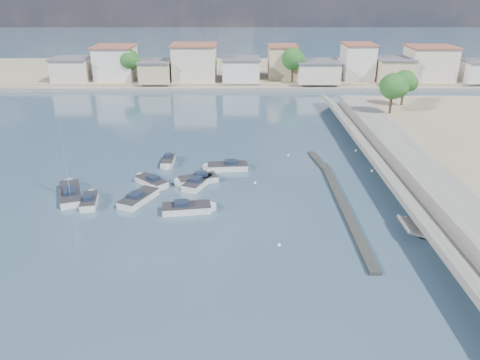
# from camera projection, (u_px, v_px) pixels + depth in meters

# --- Properties ---
(ground) EXTENTS (400.00, 400.00, 0.00)m
(ground) POSITION_uv_depth(u_px,v_px,m) (265.00, 129.00, 79.01)
(ground) COLOR #2C4358
(ground) RESTS_ON ground
(seawall_walkway) EXTENTS (5.00, 90.00, 1.80)m
(seawall_walkway) POSITION_uv_depth(u_px,v_px,m) (439.00, 189.00, 53.83)
(seawall_walkway) COLOR slate
(seawall_walkway) RESTS_ON ground
(breakwater) EXTENTS (2.00, 31.02, 0.35)m
(breakwater) POSITION_uv_depth(u_px,v_px,m) (338.00, 196.00, 53.79)
(breakwater) COLOR black
(breakwater) RESTS_ON ground
(far_shore_land) EXTENTS (160.00, 40.00, 1.40)m
(far_shore_land) POSITION_uv_depth(u_px,v_px,m) (255.00, 72.00, 126.67)
(far_shore_land) COLOR gray
(far_shore_land) RESTS_ON ground
(far_shore_quay) EXTENTS (160.00, 2.50, 0.80)m
(far_shore_quay) POSITION_uv_depth(u_px,v_px,m) (258.00, 89.00, 107.43)
(far_shore_quay) COLOR slate
(far_shore_quay) RESTS_ON ground
(far_town) EXTENTS (113.01, 12.80, 8.35)m
(far_town) POSITION_uv_depth(u_px,v_px,m) (303.00, 65.00, 111.16)
(far_town) COLOR beige
(far_town) RESTS_ON far_shore_land
(shore_trees) EXTENTS (74.56, 38.32, 7.92)m
(shore_trees) POSITION_uv_depth(u_px,v_px,m) (297.00, 65.00, 102.54)
(shore_trees) COLOR #38281E
(shore_trees) RESTS_ON ground
(motorboat_a) EXTENTS (2.34, 4.72, 1.48)m
(motorboat_a) POSITION_uv_depth(u_px,v_px,m) (90.00, 201.00, 52.20)
(motorboat_a) COLOR silver
(motorboat_a) RESTS_ON ground
(motorboat_b) EXTENTS (3.60, 5.23, 1.48)m
(motorboat_b) POSITION_uv_depth(u_px,v_px,m) (199.00, 182.00, 57.02)
(motorboat_b) COLOR silver
(motorboat_b) RESTS_ON ground
(motorboat_c) EXTENTS (5.97, 2.45, 1.48)m
(motorboat_c) POSITION_uv_depth(u_px,v_px,m) (225.00, 167.00, 61.82)
(motorboat_c) COLOR silver
(motorboat_c) RESTS_ON ground
(motorboat_d) EXTENTS (5.39, 3.57, 1.48)m
(motorboat_d) POSITION_uv_depth(u_px,v_px,m) (196.00, 180.00, 57.69)
(motorboat_d) COLOR silver
(motorboat_d) RESTS_ON ground
(motorboat_e) EXTENTS (4.09, 5.78, 1.48)m
(motorboat_e) POSITION_uv_depth(u_px,v_px,m) (140.00, 198.00, 52.95)
(motorboat_e) COLOR silver
(motorboat_e) RESTS_ON ground
(motorboat_f) EXTENTS (4.52, 4.46, 1.48)m
(motorboat_f) POSITION_uv_depth(u_px,v_px,m) (150.00, 181.00, 57.25)
(motorboat_f) COLOR silver
(motorboat_f) RESTS_ON ground
(motorboat_g) EXTENTS (1.55, 4.45, 1.48)m
(motorboat_g) POSITION_uv_depth(u_px,v_px,m) (168.00, 162.00, 63.54)
(motorboat_g) COLOR silver
(motorboat_g) RESTS_ON ground
(motorboat_h) EXTENTS (5.89, 2.79, 1.48)m
(motorboat_h) POSITION_uv_depth(u_px,v_px,m) (189.00, 208.00, 50.40)
(motorboat_h) COLOR silver
(motorboat_h) RESTS_ON ground
(sailboat) EXTENTS (4.44, 7.34, 9.00)m
(sailboat) POSITION_uv_depth(u_px,v_px,m) (70.00, 193.00, 54.13)
(sailboat) COLOR silver
(sailboat) RESTS_ON ground
(mooring_buoys) EXTENTS (15.90, 27.33, 0.37)m
(mooring_buoys) POSITION_uv_depth(u_px,v_px,m) (326.00, 182.00, 57.97)
(mooring_buoys) COLOR silver
(mooring_buoys) RESTS_ON ground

